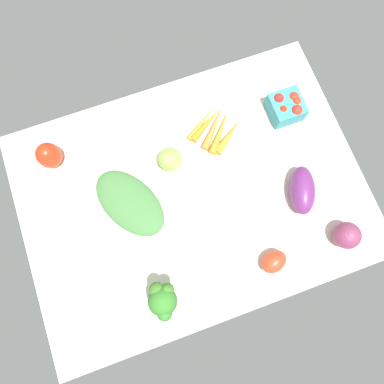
# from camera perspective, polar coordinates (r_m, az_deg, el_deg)

# --- Properties ---
(tablecloth) EXTENTS (1.04, 0.76, 0.02)m
(tablecloth) POSITION_cam_1_polar(r_m,az_deg,el_deg) (1.08, 0.00, -0.36)
(tablecloth) COLOR beige
(tablecloth) RESTS_ON ground
(carrot_bunch) EXTENTS (0.19, 0.18, 0.03)m
(carrot_bunch) POSITION_cam_1_polar(r_m,az_deg,el_deg) (1.13, 3.85, 10.20)
(carrot_bunch) COLOR orange
(carrot_bunch) RESTS_ON tablecloth
(leafy_greens_clump) EXTENTS (0.24, 0.29, 0.05)m
(leafy_greens_clump) POSITION_cam_1_polar(r_m,az_deg,el_deg) (1.06, -10.09, -1.73)
(leafy_greens_clump) COLOR #41733B
(leafy_greens_clump) RESTS_ON tablecloth
(broccoli_head) EXTENTS (0.08, 0.10, 0.12)m
(broccoli_head) POSITION_cam_1_polar(r_m,az_deg,el_deg) (0.97, -4.80, -17.08)
(broccoli_head) COLOR #9BBD7D
(broccoli_head) RESTS_ON tablecloth
(roma_tomato) EXTENTS (0.09, 0.08, 0.06)m
(roma_tomato) POSITION_cam_1_polar(r_m,az_deg,el_deg) (1.04, 13.17, -10.99)
(roma_tomato) COLOR red
(roma_tomato) RESTS_ON tablecloth
(eggplant) EXTENTS (0.12, 0.16, 0.07)m
(eggplant) POSITION_cam_1_polar(r_m,az_deg,el_deg) (1.09, 17.50, 0.28)
(eggplant) COLOR #652767
(eggplant) RESTS_ON tablecloth
(bell_pepper_red) EXTENTS (0.08, 0.08, 0.10)m
(bell_pepper_red) POSITION_cam_1_polar(r_m,az_deg,el_deg) (1.14, -22.22, 5.52)
(bell_pepper_red) COLOR red
(bell_pepper_red) RESTS_ON tablecloth
(red_onion_near_basket) EXTENTS (0.08, 0.08, 0.08)m
(red_onion_near_basket) POSITION_cam_1_polar(r_m,az_deg,el_deg) (1.11, 23.88, -6.47)
(red_onion_near_basket) COLOR #7C3253
(red_onion_near_basket) RESTS_ON tablecloth
(heirloom_tomato_green) EXTENTS (0.07, 0.07, 0.07)m
(heirloom_tomato_green) POSITION_cam_1_polar(r_m,az_deg,el_deg) (1.07, -3.64, 5.33)
(heirloom_tomato_green) COLOR #8ABA4B
(heirloom_tomato_green) RESTS_ON tablecloth
(berry_basket) EXTENTS (0.10, 0.10, 0.08)m
(berry_basket) POSITION_cam_1_polar(r_m,az_deg,el_deg) (1.17, 15.13, 13.25)
(berry_basket) COLOR teal
(berry_basket) RESTS_ON tablecloth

